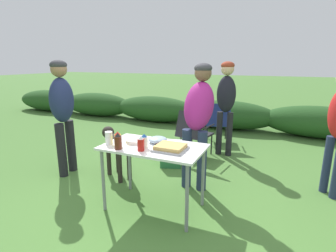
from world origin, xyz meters
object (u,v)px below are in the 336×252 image
at_px(dog, 116,144).
at_px(camp_chair_green_behind_table, 218,121).
at_px(food_tray, 171,148).
at_px(standing_person_with_beanie, 226,97).
at_px(cooler_box, 171,153).
at_px(folding_table, 154,153).
at_px(ketchup_bottle, 141,144).
at_px(plate_stack, 136,141).
at_px(bbq_sauce_bottle, 118,141).
at_px(camp_chair_near_hedge, 194,131).
at_px(mayo_bottle, 144,141).
at_px(mixing_bowl, 158,140).
at_px(paper_cup_stack, 109,138).
at_px(standing_person_in_olive_jacket, 62,106).
at_px(mustard_bottle, 118,139).
at_px(standing_person_in_red_jacket, 198,112).

relative_size(dog, camp_chair_green_behind_table, 0.90).
distance_m(food_tray, standing_person_with_beanie, 2.14).
height_order(dog, cooler_box, dog).
distance_m(folding_table, standing_person_with_beanie, 2.13).
xyz_separation_m(folding_table, ketchup_bottle, (-0.05, -0.19, 0.15)).
xyz_separation_m(plate_stack, bbq_sauce_bottle, (-0.05, -0.26, 0.06)).
relative_size(standing_person_with_beanie, camp_chair_near_hedge, 1.97).
relative_size(food_tray, ketchup_bottle, 2.00).
bearing_deg(mayo_bottle, folding_table, 53.24).
bearing_deg(camp_chair_near_hedge, food_tray, -69.65).
bearing_deg(mixing_bowl, bbq_sauce_bottle, -128.04).
height_order(paper_cup_stack, standing_person_in_olive_jacket, standing_person_in_olive_jacket).
xyz_separation_m(food_tray, bbq_sauce_bottle, (-0.52, -0.19, 0.06)).
xyz_separation_m(ketchup_bottle, mustard_bottle, (-0.33, 0.07, -0.00)).
bearing_deg(cooler_box, paper_cup_stack, -23.63).
height_order(mixing_bowl, dog, mixing_bowl).
height_order(mayo_bottle, ketchup_bottle, ketchup_bottle).
bearing_deg(dog, paper_cup_stack, -121.87).
xyz_separation_m(paper_cup_stack, dog, (-0.39, 0.69, -0.33)).
bearing_deg(mixing_bowl, standing_person_in_olive_jacket, 172.61).
bearing_deg(cooler_box, food_tray, 4.11).
height_order(mixing_bowl, camp_chair_near_hedge, camp_chair_near_hedge).
bearing_deg(food_tray, standing_person_in_red_jacket, 86.66).
height_order(paper_cup_stack, camp_chair_near_hedge, paper_cup_stack).
xyz_separation_m(standing_person_with_beanie, cooler_box, (-0.69, -0.75, -0.86)).
height_order(mustard_bottle, standing_person_in_olive_jacket, standing_person_in_olive_jacket).
bearing_deg(standing_person_with_beanie, plate_stack, -105.39).
relative_size(food_tray, bbq_sauce_bottle, 1.84).
height_order(mixing_bowl, mayo_bottle, mayo_bottle).
bearing_deg(ketchup_bottle, mayo_bottle, 99.76).
height_order(bbq_sauce_bottle, standing_person_in_red_jacket, standing_person_in_red_jacket).
distance_m(standing_person_in_red_jacket, standing_person_with_beanie, 1.32).
bearing_deg(plate_stack, standing_person_with_beanie, 73.98).
xyz_separation_m(standing_person_with_beanie, camp_chair_near_hedge, (-0.45, -0.34, -0.57)).
height_order(ketchup_bottle, bbq_sauce_bottle, bbq_sauce_bottle).
bearing_deg(paper_cup_stack, bbq_sauce_bottle, -26.61).
height_order(standing_person_in_red_jacket, camp_chair_near_hedge, standing_person_in_red_jacket).
bearing_deg(ketchup_bottle, plate_stack, 131.53).
bearing_deg(cooler_box, standing_person_in_red_jacket, 28.73).
bearing_deg(folding_table, cooler_box, 104.80).
height_order(folding_table, food_tray, food_tray).
xyz_separation_m(plate_stack, standing_person_in_red_jacket, (0.51, 0.72, 0.24)).
height_order(mixing_bowl, standing_person_in_olive_jacket, standing_person_in_olive_jacket).
xyz_separation_m(mixing_bowl, cooler_box, (-0.34, 1.19, -0.61)).
height_order(plate_stack, standing_person_in_olive_jacket, standing_person_in_olive_jacket).
bearing_deg(standing_person_with_beanie, mixing_bowl, -99.75).
xyz_separation_m(paper_cup_stack, standing_person_in_olive_jacket, (-1.14, 0.48, 0.20)).
bearing_deg(bbq_sauce_bottle, camp_chair_near_hedge, 84.56).
bearing_deg(paper_cup_stack, dog, 119.80).
bearing_deg(mustard_bottle, dog, 126.68).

